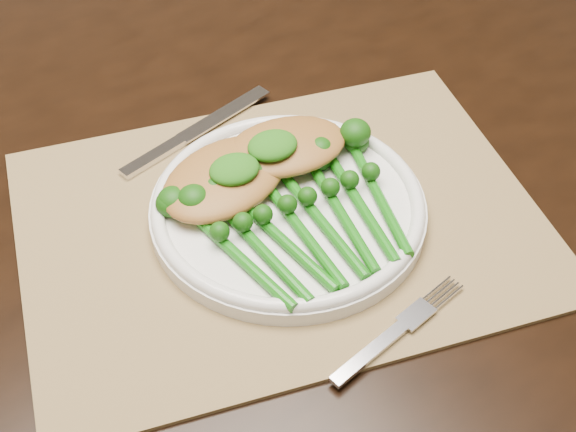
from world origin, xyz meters
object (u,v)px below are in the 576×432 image
placemat (281,223)px  broccolini_bundle (310,224)px  dinner_plate (288,207)px  chicken_fillet_left (225,178)px  dining_table (201,374)px

placemat → broccolini_bundle: bearing=-59.3°
dinner_plate → broccolini_bundle: broccolini_bundle is taller
broccolini_bundle → dinner_plate: bearing=93.4°
dinner_plate → chicken_fillet_left: size_ratio=1.90×
dining_table → chicken_fillet_left: size_ratio=12.90×
placemat → chicken_fillet_left: chicken_fillet_left is taller
dining_table → placemat: (0.05, -0.13, 0.37)m
dinner_plate → dining_table: bearing=116.5°
placemat → dining_table: bearing=124.0°
broccolini_bundle → chicken_fillet_left: bearing=117.2°
placemat → chicken_fillet_left: 0.06m
dining_table → broccolini_bundle: 0.43m
broccolini_bundle → dining_table: bearing=111.6°
placemat → broccolini_bundle: (0.01, -0.03, 0.02)m
placemat → broccolini_bundle: 0.04m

